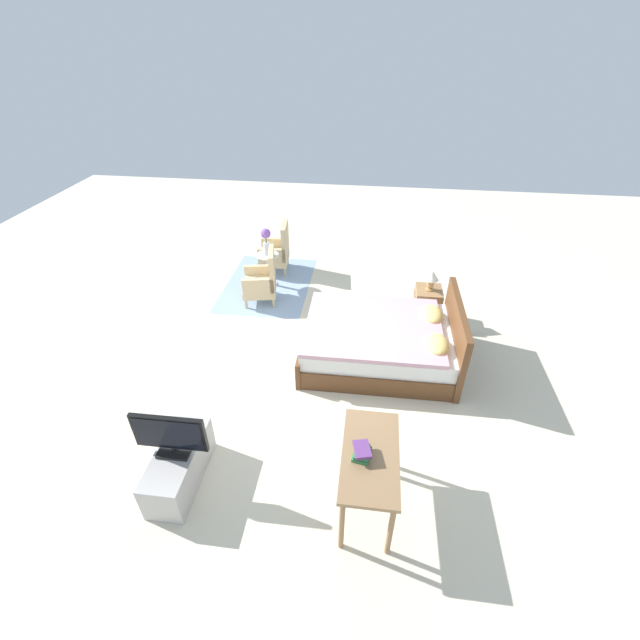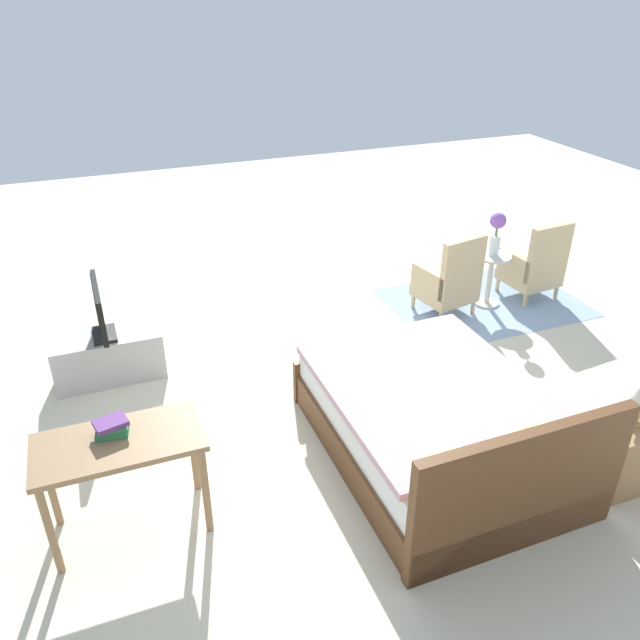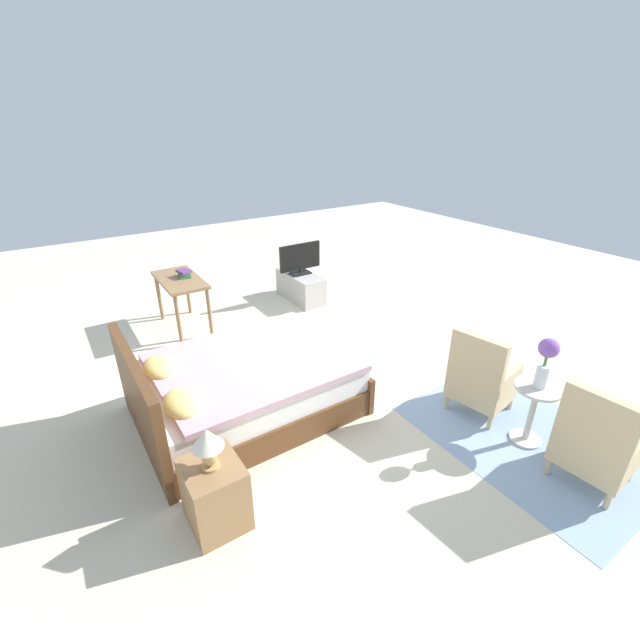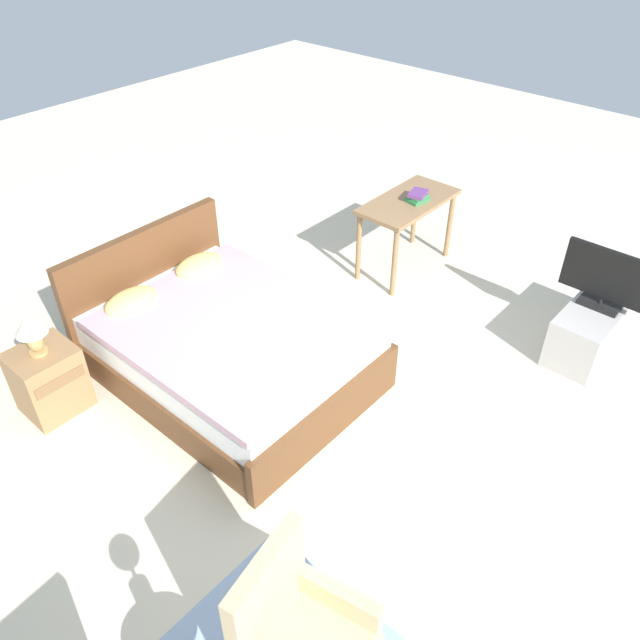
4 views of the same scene
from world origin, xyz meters
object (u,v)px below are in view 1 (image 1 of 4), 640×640
armchair_by_window_right (263,281)px  table_lamp (432,277)px  bed (382,342)px  tv_flatscreen (170,435)px  flower_vase (266,239)px  nightstand (427,304)px  armchair_by_window_left (277,252)px  side_table (268,266)px  vanity_desk (370,462)px  book_stack (362,452)px  tv_stand (179,466)px

armchair_by_window_right → table_lamp: (0.20, 2.70, 0.37)m
bed → tv_flatscreen: (2.23, -2.02, 0.40)m
flower_vase → nightstand: 2.90m
armchair_by_window_left → side_table: 0.56m
side_table → vanity_desk: 4.53m
flower_vase → table_lamp: size_ratio=1.45×
bed → vanity_desk: size_ratio=2.01×
book_stack → flower_vase: bearing=-156.0°
armchair_by_window_right → vanity_desk: armchair_by_window_right is taller
side_table → nightstand: (0.74, 2.73, -0.11)m
tv_stand → table_lamp: bearing=140.7°
table_lamp → flower_vase: bearing=-105.2°
armchair_by_window_left → tv_stand: size_ratio=0.96×
bed → armchair_by_window_right: bed is taller
armchair_by_window_left → vanity_desk: bearing=22.0°
table_lamp → tv_flatscreen: bearing=-39.3°
side_table → nightstand: 2.84m
armchair_by_window_right → tv_flatscreen: (3.54, -0.03, 0.32)m
bed → vanity_desk: bed is taller
armchair_by_window_left → side_table: (0.56, -0.03, -0.01)m
nightstand → table_lamp: table_lamp is taller
bed → table_lamp: 1.39m
armchair_by_window_right → book_stack: armchair_by_window_right is taller
armchair_by_window_right → flower_vase: 0.75m
tv_flatscreen → book_stack: 1.83m
bed → vanity_desk: 2.27m
tv_stand → flower_vase: bearing=-179.9°
armchair_by_window_left → armchair_by_window_right: size_ratio=1.00×
armchair_by_window_left → armchair_by_window_right: (1.11, -0.00, 0.00)m
tv_stand → nightstand: bearing=140.7°
nightstand → tv_stand: 4.32m
flower_vase → tv_flatscreen: (4.09, 0.00, -0.19)m
side_table → nightstand: side_table is taller
side_table → table_lamp: table_lamp is taller
tv_flatscreen → armchair_by_window_right: bearing=179.5°
armchair_by_window_left → nightstand: size_ratio=1.72×
side_table → flower_vase: flower_vase is taller
armchair_by_window_right → bed: bearing=56.8°
armchair_by_window_right → flower_vase: size_ratio=1.93×
armchair_by_window_right → armchair_by_window_left: bearing=180.0°
nightstand → vanity_desk: bearing=-13.7°
side_table → armchair_by_window_right: bearing=3.5°
armchair_by_window_right → side_table: bearing=-176.5°
armchair_by_window_left → tv_flatscreen: (4.65, -0.03, 0.32)m
vanity_desk → nightstand: bearing=166.3°
armchair_by_window_right → nightstand: 2.71m
bed → flower_vase: (-1.85, -2.03, 0.59)m
armchair_by_window_right → nightstand: (0.20, 2.70, -0.11)m
side_table → tv_flatscreen: (4.09, 0.00, 0.32)m
bed → vanity_desk: (2.25, -0.11, 0.33)m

